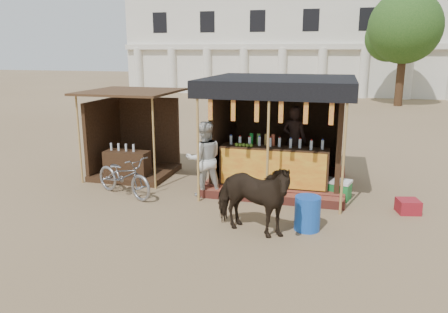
% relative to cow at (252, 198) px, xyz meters
% --- Properties ---
extents(ground, '(120.00, 120.00, 0.00)m').
position_rel_cow_xyz_m(ground, '(-0.96, -0.04, -0.72)').
color(ground, '#846B4C').
rests_on(ground, ground).
extents(main_stall, '(3.60, 3.61, 2.78)m').
position_rel_cow_xyz_m(main_stall, '(0.07, 3.33, 0.31)').
color(main_stall, brown).
rests_on(main_stall, ground).
extents(secondary_stall, '(2.40, 2.40, 2.38)m').
position_rel_cow_xyz_m(secondary_stall, '(-4.12, 3.20, 0.13)').
color(secondary_stall, '#3D2516').
rests_on(secondary_stall, ground).
extents(cow, '(1.87, 1.26, 1.45)m').
position_rel_cow_xyz_m(cow, '(0.00, 0.00, 0.00)').
color(cow, black).
rests_on(cow, ground).
extents(motorbike, '(1.99, 1.37, 0.99)m').
position_rel_cow_xyz_m(motorbike, '(-3.42, 1.44, -0.23)').
color(motorbike, gray).
rests_on(motorbike, ground).
extents(bystander, '(1.09, 1.00, 1.81)m').
position_rel_cow_xyz_m(bystander, '(-1.55, 1.96, 0.18)').
color(bystander, silver).
rests_on(bystander, ground).
extents(blue_barrel, '(0.65, 0.65, 0.68)m').
position_rel_cow_xyz_m(blue_barrel, '(1.02, 0.48, -0.39)').
color(blue_barrel, '#174DB3').
rests_on(blue_barrel, ground).
extents(red_crate, '(0.53, 0.52, 0.30)m').
position_rel_cow_xyz_m(red_crate, '(3.06, 1.96, -0.58)').
color(red_crate, maroon).
rests_on(red_crate, ground).
extents(cooler, '(0.74, 0.60, 0.46)m').
position_rel_cow_xyz_m(cooler, '(1.55, 2.53, -0.49)').
color(cooler, '#1B7C32').
rests_on(cooler, ground).
extents(background_building, '(26.00, 7.45, 8.18)m').
position_rel_cow_xyz_m(background_building, '(-2.96, 29.91, 3.26)').
color(background_building, silver).
rests_on(background_building, ground).
extents(tree, '(4.50, 4.40, 7.00)m').
position_rel_cow_xyz_m(tree, '(4.85, 22.11, 3.91)').
color(tree, '#382314').
rests_on(tree, ground).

